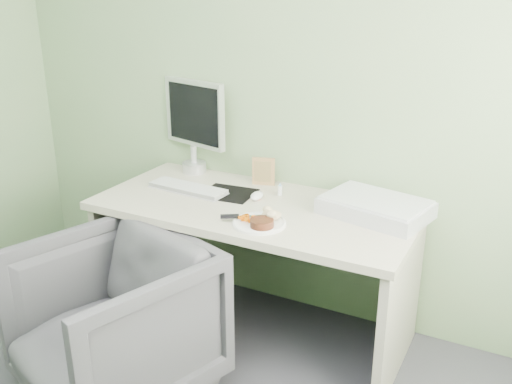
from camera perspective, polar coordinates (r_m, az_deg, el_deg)
The scene contains 15 objects.
wall_back at distance 3.00m, azimuth 3.25°, elevation 12.19°, with size 3.50×3.50×0.00m, color gray.
desk at distance 2.91m, azimuth -0.12°, elevation -4.63°, with size 1.60×0.75×0.73m.
plate at distance 2.60m, azimuth 0.34°, elevation -3.16°, with size 0.25×0.25×0.01m, color white.
steak at distance 2.55m, azimuth 0.60°, elevation -3.13°, with size 0.11×0.11×0.03m, color black.
potato_pile at distance 2.62m, azimuth 1.35°, elevation -2.14°, with size 0.11×0.08×0.06m, color #A2824E.
carrot_heap at distance 2.60m, azimuth -0.91°, elevation -2.55°, with size 0.06×0.05×0.04m, color #FF6E05.
steak_knife at distance 2.64m, azimuth -1.88°, elevation -2.44°, with size 0.20×0.13×0.02m.
mousepad at distance 2.98m, azimuth -2.78°, elevation -0.13°, with size 0.26×0.23×0.00m, color black.
keyboard at distance 3.04m, azimuth -6.83°, elevation 0.42°, with size 0.43×0.13×0.02m, color white.
computer_mouse at distance 2.90m, azimuth 0.09°, elevation -0.39°, with size 0.06×0.10×0.04m, color white.
photo_frame at distance 3.09m, azimuth 0.75°, elevation 2.07°, with size 0.12×0.01×0.15m, color #9D6D49.
eyedrop_bottle at distance 2.95m, azimuth 2.42°, elevation 0.26°, with size 0.02×0.02×0.07m.
scanner at distance 2.75m, azimuth 11.85°, elevation -1.58°, with size 0.48×0.32×0.07m, color #B7BABF.
monitor at distance 3.27m, azimuth -6.19°, elevation 7.06°, with size 0.44×0.17×0.53m.
desk_chair at distance 2.68m, azimuth -14.08°, elevation -12.38°, with size 0.76×0.78×0.71m, color #37373C.
Camera 1 is at (1.22, -0.71, 1.78)m, focal length 40.00 mm.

